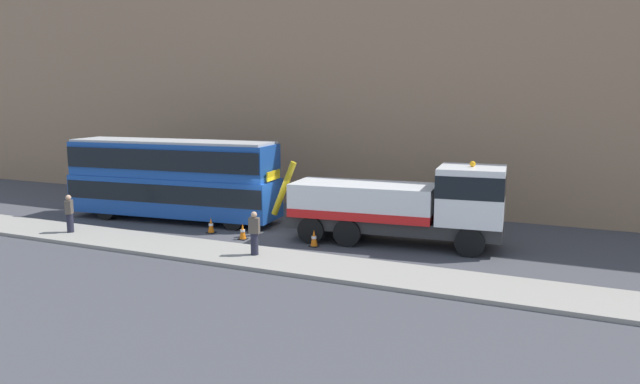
{
  "coord_description": "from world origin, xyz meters",
  "views": [
    {
      "loc": [
        12.58,
        -23.15,
        6.27
      ],
      "look_at": [
        1.87,
        0.4,
        2.0
      ],
      "focal_mm": 32.93,
      "sensor_mm": 36.0,
      "label": 1
    }
  ],
  "objects_px": {
    "pedestrian_onlooker": "(70,214)",
    "traffic_cone_near_truck": "(314,239)",
    "traffic_cone_midway": "(243,232)",
    "recovery_tow_truck": "(404,204)",
    "double_decker_bus": "(173,177)",
    "pedestrian_bystander": "(254,234)",
    "traffic_cone_near_bus": "(211,226)"
  },
  "relations": [
    {
      "from": "traffic_cone_midway",
      "to": "double_decker_bus",
      "type": "bearing_deg",
      "value": 158.83
    },
    {
      "from": "double_decker_bus",
      "to": "pedestrian_bystander",
      "type": "height_order",
      "value": "double_decker_bus"
    },
    {
      "from": "pedestrian_onlooker",
      "to": "traffic_cone_near_truck",
      "type": "height_order",
      "value": "pedestrian_onlooker"
    },
    {
      "from": "recovery_tow_truck",
      "to": "pedestrian_onlooker",
      "type": "xyz_separation_m",
      "value": [
        -14.2,
        -4.7,
        -0.77
      ]
    },
    {
      "from": "double_decker_bus",
      "to": "traffic_cone_near_bus",
      "type": "relative_size",
      "value": 15.55
    },
    {
      "from": "traffic_cone_midway",
      "to": "traffic_cone_near_truck",
      "type": "xyz_separation_m",
      "value": [
        3.38,
        0.18,
        0.0
      ]
    },
    {
      "from": "double_decker_bus",
      "to": "traffic_cone_midway",
      "type": "height_order",
      "value": "double_decker_bus"
    },
    {
      "from": "pedestrian_onlooker",
      "to": "traffic_cone_midway",
      "type": "xyz_separation_m",
      "value": [
        7.51,
        2.58,
        -0.64
      ]
    },
    {
      "from": "pedestrian_bystander",
      "to": "double_decker_bus",
      "type": "bearing_deg",
      "value": 44.8
    },
    {
      "from": "pedestrian_onlooker",
      "to": "traffic_cone_near_truck",
      "type": "distance_m",
      "value": 11.25
    },
    {
      "from": "double_decker_bus",
      "to": "traffic_cone_near_truck",
      "type": "height_order",
      "value": "double_decker_bus"
    },
    {
      "from": "pedestrian_bystander",
      "to": "traffic_cone_near_bus",
      "type": "relative_size",
      "value": 2.38
    },
    {
      "from": "pedestrian_onlooker",
      "to": "traffic_cone_near_bus",
      "type": "distance_m",
      "value": 6.33
    },
    {
      "from": "pedestrian_onlooker",
      "to": "recovery_tow_truck",
      "type": "bearing_deg",
      "value": -10.58
    },
    {
      "from": "traffic_cone_near_bus",
      "to": "traffic_cone_near_truck",
      "type": "relative_size",
      "value": 1.0
    },
    {
      "from": "pedestrian_onlooker",
      "to": "traffic_cone_near_bus",
      "type": "bearing_deg",
      "value": -0.03
    },
    {
      "from": "pedestrian_bystander",
      "to": "traffic_cone_midway",
      "type": "relative_size",
      "value": 2.38
    },
    {
      "from": "traffic_cone_near_bus",
      "to": "traffic_cone_midway",
      "type": "height_order",
      "value": "same"
    },
    {
      "from": "pedestrian_bystander",
      "to": "traffic_cone_midway",
      "type": "height_order",
      "value": "pedestrian_bystander"
    },
    {
      "from": "traffic_cone_near_bus",
      "to": "traffic_cone_midway",
      "type": "relative_size",
      "value": 1.0
    },
    {
      "from": "double_decker_bus",
      "to": "traffic_cone_near_truck",
      "type": "distance_m",
      "value": 9.14
    },
    {
      "from": "traffic_cone_midway",
      "to": "traffic_cone_near_truck",
      "type": "relative_size",
      "value": 1.0
    },
    {
      "from": "double_decker_bus",
      "to": "pedestrian_bystander",
      "type": "bearing_deg",
      "value": -36.86
    },
    {
      "from": "traffic_cone_near_truck",
      "to": "traffic_cone_midway",
      "type": "bearing_deg",
      "value": -176.93
    },
    {
      "from": "pedestrian_bystander",
      "to": "traffic_cone_near_bus",
      "type": "xyz_separation_m",
      "value": [
        -4.03,
        2.87,
        -0.64
      ]
    },
    {
      "from": "double_decker_bus",
      "to": "traffic_cone_near_bus",
      "type": "bearing_deg",
      "value": -31.26
    },
    {
      "from": "traffic_cone_midway",
      "to": "recovery_tow_truck",
      "type": "bearing_deg",
      "value": 17.6
    },
    {
      "from": "recovery_tow_truck",
      "to": "pedestrian_bystander",
      "type": "relative_size",
      "value": 5.98
    },
    {
      "from": "traffic_cone_midway",
      "to": "traffic_cone_near_truck",
      "type": "height_order",
      "value": "same"
    },
    {
      "from": "recovery_tow_truck",
      "to": "traffic_cone_near_bus",
      "type": "relative_size",
      "value": 14.21
    },
    {
      "from": "pedestrian_bystander",
      "to": "traffic_cone_near_truck",
      "type": "distance_m",
      "value": 2.99
    },
    {
      "from": "pedestrian_onlooker",
      "to": "traffic_cone_near_truck",
      "type": "bearing_deg",
      "value": -14.67
    }
  ]
}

